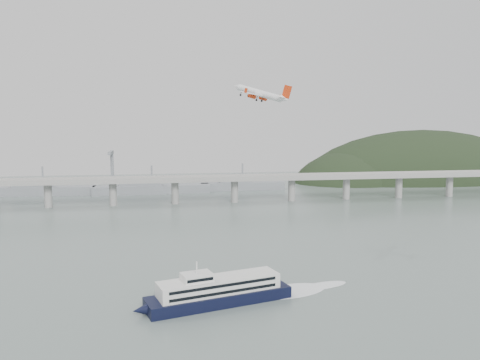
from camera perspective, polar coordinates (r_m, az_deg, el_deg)
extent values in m
plane|color=slate|center=(202.39, 2.67, -11.98)|extent=(900.00, 900.00, 0.00)
cube|color=gray|center=(392.08, -3.56, 0.08)|extent=(800.00, 22.00, 2.20)
cube|color=gray|center=(381.48, -3.39, 0.20)|extent=(800.00, 0.60, 1.80)
cube|color=gray|center=(402.24, -3.72, 0.53)|extent=(800.00, 0.60, 1.80)
cylinder|color=gray|center=(401.18, -22.35, -1.77)|extent=(6.00, 6.00, 21.00)
cylinder|color=gray|center=(393.16, -15.22, -1.66)|extent=(6.00, 6.00, 21.00)
cylinder|color=gray|center=(391.40, -7.92, -1.53)|extent=(6.00, 6.00, 21.00)
cylinder|color=gray|center=(396.01, -0.67, -1.37)|extent=(6.00, 6.00, 21.00)
cylinder|color=gray|center=(406.75, 6.31, -1.20)|extent=(6.00, 6.00, 21.00)
cylinder|color=gray|center=(423.17, 12.83, -1.02)|extent=(6.00, 6.00, 21.00)
cylinder|color=gray|center=(444.63, 18.80, -0.85)|extent=(6.00, 6.00, 21.00)
cylinder|color=gray|center=(470.45, 24.16, -0.68)|extent=(6.00, 6.00, 21.00)
ellipsoid|color=black|center=(609.38, 21.18, -1.62)|extent=(320.00, 150.00, 156.00)
ellipsoid|color=black|center=(556.80, 13.30, -1.46)|extent=(140.00, 110.00, 96.00)
cube|color=gray|center=(473.99, -22.84, -1.24)|extent=(95.67, 20.15, 8.00)
cube|color=gray|center=(475.30, -24.00, -0.30)|extent=(33.90, 15.02, 8.00)
cylinder|color=gray|center=(472.21, -22.93, 0.68)|extent=(1.60, 1.60, 14.00)
cube|color=gray|center=(456.47, -10.67, -1.12)|extent=(110.55, 21.43, 8.00)
cube|color=gray|center=(455.82, -12.08, -0.15)|extent=(39.01, 16.73, 8.00)
cylinder|color=gray|center=(454.62, -10.72, 0.88)|extent=(1.60, 1.60, 14.00)
cube|color=gray|center=(473.32, 0.31, -0.73)|extent=(85.00, 13.60, 8.00)
cube|color=gray|center=(470.98, -0.71, 0.21)|extent=(29.75, 11.90, 8.00)
cylinder|color=gray|center=(471.55, 0.31, 1.20)|extent=(1.60, 1.60, 14.00)
cube|color=gray|center=(491.81, -15.31, 1.18)|extent=(3.00, 3.00, 40.00)
cube|color=gray|center=(480.57, -15.49, 3.21)|extent=(3.00, 28.00, 3.00)
cube|color=black|center=(176.31, -2.55, -14.11)|extent=(55.04, 26.11, 4.28)
cone|color=black|center=(168.45, -12.04, -15.26)|extent=(6.27, 5.51, 4.28)
cube|color=silver|center=(174.67, -2.56, -12.63)|extent=(46.21, 21.85, 5.35)
cube|color=black|center=(169.48, -1.86, -12.74)|extent=(39.37, 10.57, 1.07)
cube|color=black|center=(170.35, -1.86, -13.55)|extent=(39.37, 10.57, 1.07)
cube|color=black|center=(178.98, -3.22, -11.68)|extent=(39.37, 10.57, 1.07)
cube|color=black|center=(179.80, -3.21, -12.46)|extent=(39.37, 10.57, 1.07)
cube|color=silver|center=(170.53, -5.29, -11.69)|extent=(12.27, 9.98, 2.78)
cube|color=black|center=(167.12, -4.85, -12.07)|extent=(9.35, 2.59, 1.07)
cylinder|color=silver|center=(169.48, -5.30, -10.59)|extent=(0.65, 0.65, 4.28)
ellipsoid|color=white|center=(189.54, 6.13, -13.30)|extent=(33.75, 22.79, 0.21)
ellipsoid|color=white|center=(197.20, 9.97, -12.56)|extent=(24.33, 13.36, 0.21)
cylinder|color=white|center=(258.36, 2.38, 10.54)|extent=(21.06, 23.54, 10.88)
cone|color=white|center=(267.62, -0.41, 11.31)|extent=(5.90, 5.97, 4.58)
cone|color=white|center=(249.50, 5.49, 9.77)|extent=(6.66, 6.61, 4.84)
cube|color=white|center=(257.84, 2.51, 10.28)|extent=(27.60, 27.46, 3.37)
cube|color=white|center=(249.99, 5.34, 9.98)|extent=(10.73, 10.71, 1.69)
cube|color=red|center=(249.39, 5.73, 10.66)|extent=(4.69, 4.37, 7.47)
cylinder|color=red|center=(263.32, 2.83, 9.93)|extent=(4.81, 5.02, 3.36)
cylinder|color=black|center=(264.48, 2.46, 10.04)|extent=(2.32, 2.13, 2.32)
cube|color=white|center=(263.27, 2.88, 10.14)|extent=(2.12, 2.10, 1.83)
cylinder|color=red|center=(254.19, 1.46, 10.18)|extent=(4.81, 5.02, 3.36)
cylinder|color=black|center=(255.40, 1.08, 10.29)|extent=(2.32, 2.13, 2.32)
cube|color=white|center=(254.15, 1.52, 10.40)|extent=(2.12, 2.10, 1.83)
cylinder|color=black|center=(260.09, 2.72, 9.83)|extent=(1.02, 0.87, 2.43)
cylinder|color=black|center=(260.14, 2.66, 9.60)|extent=(1.26, 1.22, 1.37)
cylinder|color=black|center=(255.76, 2.08, 9.95)|extent=(1.02, 0.87, 2.43)
cylinder|color=black|center=(255.82, 2.02, 9.71)|extent=(1.26, 1.22, 1.37)
cylinder|color=black|center=(265.36, 0.12, 10.54)|extent=(1.02, 0.87, 2.43)
cylinder|color=black|center=(265.42, 0.06, 10.31)|extent=(1.26, 1.22, 1.37)
cube|color=red|center=(271.06, 4.91, 10.03)|extent=(1.74, 1.62, 2.75)
cube|color=red|center=(242.65, 0.73, 10.87)|extent=(1.74, 1.62, 2.75)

